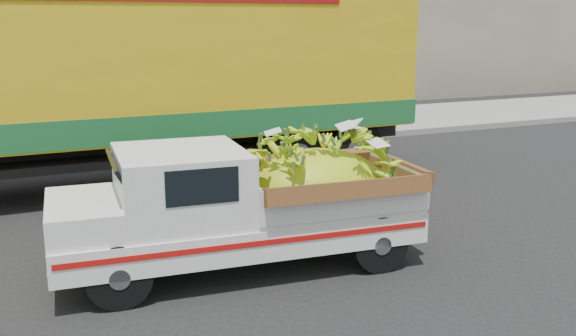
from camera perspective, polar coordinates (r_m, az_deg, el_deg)
name	(u,v)px	position (r m, az deg, el deg)	size (l,w,h in m)	color
ground	(142,267)	(7.99, -12.84, -8.62)	(100.00, 100.00, 0.00)	black
curb	(80,159)	(14.08, -17.99, 0.79)	(60.00, 0.25, 0.15)	gray
sidewalk	(70,142)	(16.13, -18.81, 2.21)	(60.00, 4.00, 0.14)	gray
building_right	(405,18)	(27.41, 10.38, 13.01)	(14.00, 6.00, 6.00)	gray
pickup_truck	(265,201)	(7.65, -2.07, -2.94)	(4.35, 1.87, 1.49)	black
semi_trailer	(83,68)	(11.37, -17.74, 8.48)	(12.02, 2.75, 3.80)	black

